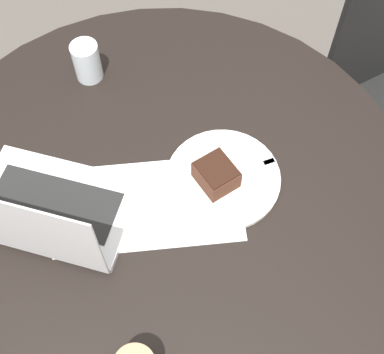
% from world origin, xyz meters
% --- Properties ---
extents(ground_plane, '(12.00, 12.00, 0.00)m').
position_xyz_m(ground_plane, '(0.00, 0.00, 0.00)').
color(ground_plane, '#4C4742').
extents(dining_table, '(1.17, 1.17, 0.77)m').
position_xyz_m(dining_table, '(0.00, 0.00, 0.63)').
color(dining_table, black).
rests_on(dining_table, ground_plane).
extents(paper_document, '(0.45, 0.30, 0.00)m').
position_xyz_m(paper_document, '(-0.04, -0.02, 0.77)').
color(paper_document, white).
rests_on(paper_document, dining_table).
extents(plate, '(0.26, 0.26, 0.01)m').
position_xyz_m(plate, '(0.15, -0.01, 0.78)').
color(plate, silver).
rests_on(plate, dining_table).
extents(cake_slice, '(0.10, 0.10, 0.06)m').
position_xyz_m(cake_slice, '(0.13, -0.02, 0.81)').
color(cake_slice, '#472619').
rests_on(cake_slice, plate).
extents(fork, '(0.17, 0.03, 0.00)m').
position_xyz_m(fork, '(0.20, -0.01, 0.79)').
color(fork, silver).
rests_on(fork, plate).
extents(water_glass, '(0.07, 0.07, 0.10)m').
position_xyz_m(water_glass, '(-0.07, 0.38, 0.82)').
color(water_glass, silver).
rests_on(water_glass, dining_table).
extents(laptop, '(0.41, 0.38, 0.25)m').
position_xyz_m(laptop, '(-0.25, 0.01, 0.82)').
color(laptop, silver).
rests_on(laptop, dining_table).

